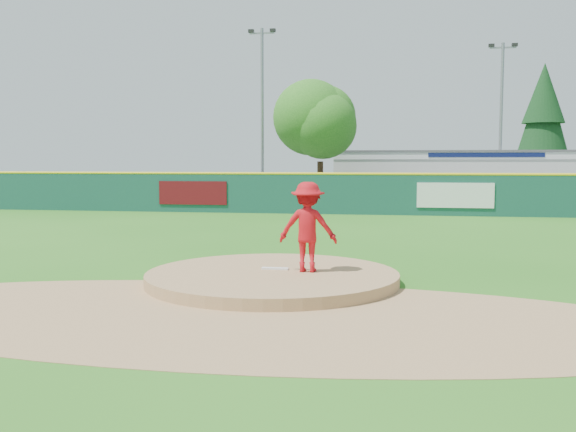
% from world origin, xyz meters
% --- Properties ---
extents(ground, '(120.00, 120.00, 0.00)m').
position_xyz_m(ground, '(0.00, 0.00, 0.00)').
color(ground, '#286B19').
rests_on(ground, ground).
extents(pitchers_mound, '(5.50, 5.50, 0.50)m').
position_xyz_m(pitchers_mound, '(0.00, 0.00, 0.00)').
color(pitchers_mound, '#9E774C').
rests_on(pitchers_mound, ground).
extents(pitching_rubber, '(0.60, 0.15, 0.04)m').
position_xyz_m(pitching_rubber, '(0.00, 0.30, 0.27)').
color(pitching_rubber, white).
rests_on(pitching_rubber, pitchers_mound).
extents(infield_dirt_arc, '(15.40, 15.40, 0.01)m').
position_xyz_m(infield_dirt_arc, '(0.00, -3.00, 0.01)').
color(infield_dirt_arc, '#9E774C').
rests_on(infield_dirt_arc, ground).
extents(parking_lot, '(44.00, 16.00, 0.02)m').
position_xyz_m(parking_lot, '(0.00, 27.00, 0.01)').
color(parking_lot, '#38383A').
rests_on(parking_lot, ground).
extents(pitcher, '(1.28, 0.74, 1.96)m').
position_xyz_m(pitcher, '(0.75, 0.18, 1.23)').
color(pitcher, red).
rests_on(pitcher, pitchers_mound).
extents(van, '(5.83, 3.02, 1.57)m').
position_xyz_m(van, '(-2.83, 22.82, 0.80)').
color(van, white).
rests_on(van, parking_lot).
extents(pool_building_grp, '(15.20, 8.20, 3.31)m').
position_xyz_m(pool_building_grp, '(6.00, 31.99, 1.66)').
color(pool_building_grp, silver).
rests_on(pool_building_grp, ground).
extents(fence_banners, '(16.68, 0.04, 1.20)m').
position_xyz_m(fence_banners, '(-1.18, 17.92, 1.00)').
color(fence_banners, '#600D13').
rests_on(fence_banners, ground).
extents(playground_slide, '(1.13, 3.18, 1.75)m').
position_xyz_m(playground_slide, '(-15.51, 21.60, 0.89)').
color(playground_slide, blue).
rests_on(playground_slide, ground).
extents(outfield_fence, '(40.00, 0.14, 2.07)m').
position_xyz_m(outfield_fence, '(0.00, 18.00, 1.09)').
color(outfield_fence, '#16483D').
rests_on(outfield_fence, ground).
extents(deciduous_tree, '(5.60, 5.60, 7.36)m').
position_xyz_m(deciduous_tree, '(-2.00, 25.00, 4.55)').
color(deciduous_tree, '#382314').
rests_on(deciduous_tree, ground).
extents(conifer_tree, '(4.40, 4.40, 9.50)m').
position_xyz_m(conifer_tree, '(13.00, 36.00, 5.54)').
color(conifer_tree, '#382314').
rests_on(conifer_tree, ground).
extents(light_pole_left, '(1.75, 0.25, 11.00)m').
position_xyz_m(light_pole_left, '(-6.00, 27.00, 6.05)').
color(light_pole_left, gray).
rests_on(light_pole_left, ground).
extents(light_pole_right, '(1.75, 0.25, 10.00)m').
position_xyz_m(light_pole_right, '(9.00, 29.00, 5.54)').
color(light_pole_right, gray).
rests_on(light_pole_right, ground).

